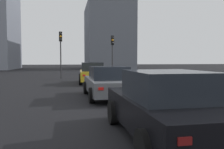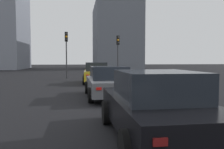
{
  "view_description": "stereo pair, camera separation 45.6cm",
  "coord_description": "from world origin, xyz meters",
  "px_view_note": "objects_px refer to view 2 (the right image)",
  "views": [
    {
      "loc": [
        -8.89,
        1.89,
        1.77
      ],
      "look_at": [
        1.48,
        -0.0,
        1.1
      ],
      "focal_mm": 37.51,
      "sensor_mm": 36.0,
      "label": 1
    },
    {
      "loc": [
        -8.96,
        1.44,
        1.77
      ],
      "look_at": [
        1.48,
        -0.0,
        1.1
      ],
      "focal_mm": 37.51,
      "sensor_mm": 36.0,
      "label": 2
    }
  ],
  "objects_px": {
    "car_black_third": "(155,106)",
    "traffic_light_near_left": "(66,45)",
    "car_grey_second": "(108,82)",
    "traffic_light_near_right": "(118,48)",
    "car_yellow_lead": "(96,73)"
  },
  "relations": [
    {
      "from": "car_grey_second",
      "to": "traffic_light_near_right",
      "type": "height_order",
      "value": "traffic_light_near_right"
    },
    {
      "from": "car_grey_second",
      "to": "car_black_third",
      "type": "bearing_deg",
      "value": -177.88
    },
    {
      "from": "traffic_light_near_right",
      "to": "car_yellow_lead",
      "type": "bearing_deg",
      "value": -25.49
    },
    {
      "from": "car_grey_second",
      "to": "traffic_light_near_right",
      "type": "distance_m",
      "value": 12.42
    },
    {
      "from": "car_black_third",
      "to": "traffic_light_near_right",
      "type": "xyz_separation_m",
      "value": [
        17.86,
        -2.1,
        2.24
      ]
    },
    {
      "from": "car_yellow_lead",
      "to": "car_black_third",
      "type": "xyz_separation_m",
      "value": [
        -12.74,
        -0.42,
        -0.02
      ]
    },
    {
      "from": "car_yellow_lead",
      "to": "traffic_light_near_left",
      "type": "xyz_separation_m",
      "value": [
        4.77,
        2.46,
        2.38
      ]
    },
    {
      "from": "car_black_third",
      "to": "car_yellow_lead",
      "type": "bearing_deg",
      "value": 1.15
    },
    {
      "from": "car_yellow_lead",
      "to": "traffic_light_near_left",
      "type": "distance_m",
      "value": 5.88
    },
    {
      "from": "car_yellow_lead",
      "to": "car_black_third",
      "type": "relative_size",
      "value": 0.96
    },
    {
      "from": "car_yellow_lead",
      "to": "traffic_light_near_right",
      "type": "bearing_deg",
      "value": -23.96
    },
    {
      "from": "car_yellow_lead",
      "to": "car_grey_second",
      "type": "bearing_deg",
      "value": -177.07
    },
    {
      "from": "traffic_light_near_left",
      "to": "car_black_third",
      "type": "bearing_deg",
      "value": 3.13
    },
    {
      "from": "car_black_third",
      "to": "traffic_light_near_right",
      "type": "bearing_deg",
      "value": -7.43
    },
    {
      "from": "car_black_third",
      "to": "traffic_light_near_left",
      "type": "xyz_separation_m",
      "value": [
        17.52,
        2.88,
        2.4
      ]
    }
  ]
}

